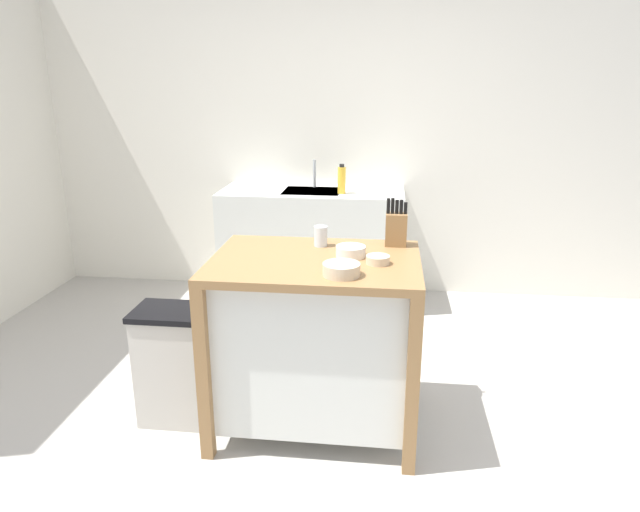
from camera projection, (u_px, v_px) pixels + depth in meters
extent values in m
plane|color=#ADA8A0|center=(318.00, 439.00, 2.91)|extent=(6.15, 6.15, 0.00)
cube|color=silver|center=(351.00, 136.00, 4.65)|extent=(5.15, 0.10, 2.60)
cube|color=olive|center=(315.00, 262.00, 2.78)|extent=(1.02, 0.75, 0.04)
cube|color=silver|center=(315.00, 339.00, 2.91)|extent=(0.92, 0.65, 0.78)
cube|color=olive|center=(204.00, 375.00, 2.65)|extent=(0.06, 0.06, 0.88)
cube|color=olive|center=(413.00, 388.00, 2.54)|extent=(0.06, 0.06, 0.88)
cube|color=olive|center=(241.00, 316.00, 3.30)|extent=(0.06, 0.06, 0.88)
cube|color=olive|center=(408.00, 324.00, 3.20)|extent=(0.06, 0.06, 0.88)
cube|color=olive|center=(396.00, 230.00, 2.97)|extent=(0.11, 0.09, 0.17)
cylinder|color=black|center=(388.00, 206.00, 2.94)|extent=(0.02, 0.02, 0.08)
cylinder|color=black|center=(393.00, 206.00, 2.94)|extent=(0.02, 0.02, 0.08)
cylinder|color=black|center=(397.00, 207.00, 2.93)|extent=(0.02, 0.02, 0.07)
cylinder|color=black|center=(401.00, 207.00, 2.93)|extent=(0.02, 0.02, 0.07)
cylinder|color=black|center=(406.00, 208.00, 2.93)|extent=(0.02, 0.02, 0.06)
cylinder|color=beige|center=(378.00, 260.00, 2.70)|extent=(0.11, 0.11, 0.04)
cylinder|color=gray|center=(378.00, 256.00, 2.69)|extent=(0.09, 0.09, 0.01)
cylinder|color=silver|center=(351.00, 251.00, 2.80)|extent=(0.15, 0.15, 0.05)
cylinder|color=gray|center=(351.00, 247.00, 2.80)|extent=(0.12, 0.12, 0.01)
cylinder|color=beige|center=(341.00, 269.00, 2.53)|extent=(0.17, 0.17, 0.06)
cylinder|color=gray|center=(341.00, 264.00, 2.53)|extent=(0.14, 0.14, 0.01)
cylinder|color=silver|center=(321.00, 236.00, 2.97)|extent=(0.07, 0.07, 0.11)
cube|color=#B7B2A8|center=(173.00, 367.00, 3.01)|extent=(0.34, 0.26, 0.60)
cube|color=black|center=(169.00, 312.00, 2.91)|extent=(0.36, 0.28, 0.03)
cube|color=silver|center=(312.00, 246.00, 4.61)|extent=(1.43, 0.60, 0.91)
cube|color=silver|center=(312.00, 193.00, 4.45)|extent=(0.44, 0.36, 0.03)
cylinder|color=#B7BCC1|center=(314.00, 173.00, 4.57)|extent=(0.02, 0.02, 0.22)
cylinder|color=yellow|center=(342.00, 180.00, 4.32)|extent=(0.06, 0.06, 0.20)
cylinder|color=black|center=(342.00, 166.00, 4.29)|extent=(0.04, 0.04, 0.02)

